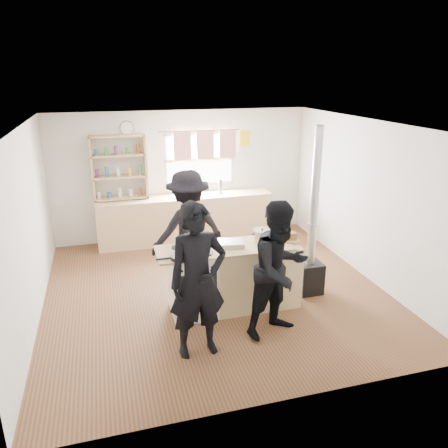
{
  "coord_description": "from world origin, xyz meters",
  "views": [
    {
      "loc": [
        -1.49,
        -5.81,
        3.17
      ],
      "look_at": [
        0.12,
        -0.1,
        1.1
      ],
      "focal_mm": 35.0,
      "sensor_mm": 36.0,
      "label": 1
    }
  ],
  "objects_px": {
    "thermos": "(220,187)",
    "roast_tray": "(231,243)",
    "stockpot_stove": "(194,241)",
    "bread_board": "(288,237)",
    "skillet_greens": "(181,256)",
    "flue_heater": "(311,252)",
    "person_far": "(189,229)",
    "stockpot_counter": "(262,235)",
    "cooking_island": "(234,277)",
    "person_near_right": "(280,270)",
    "person_near_left": "(198,281)"
  },
  "relations": [
    {
      "from": "person_near_left",
      "to": "cooking_island",
      "type": "bearing_deg",
      "value": 46.03
    },
    {
      "from": "skillet_greens",
      "to": "cooking_island",
      "type": "bearing_deg",
      "value": 15.68
    },
    {
      "from": "stockpot_counter",
      "to": "flue_heater",
      "type": "bearing_deg",
      "value": 3.84
    },
    {
      "from": "stockpot_stove",
      "to": "person_near_right",
      "type": "bearing_deg",
      "value": -45.29
    },
    {
      "from": "bread_board",
      "to": "stockpot_counter",
      "type": "bearing_deg",
      "value": 167.31
    },
    {
      "from": "stockpot_stove",
      "to": "bread_board",
      "type": "xyz_separation_m",
      "value": [
        1.32,
        -0.15,
        -0.02
      ]
    },
    {
      "from": "person_far",
      "to": "thermos",
      "type": "bearing_deg",
      "value": -131.21
    },
    {
      "from": "thermos",
      "to": "stockpot_stove",
      "type": "bearing_deg",
      "value": -112.48
    },
    {
      "from": "thermos",
      "to": "bread_board",
      "type": "height_order",
      "value": "thermos"
    },
    {
      "from": "thermos",
      "to": "skillet_greens",
      "type": "xyz_separation_m",
      "value": [
        -1.33,
        -2.99,
        -0.08
      ]
    },
    {
      "from": "person_near_left",
      "to": "thermos",
      "type": "bearing_deg",
      "value": 65.43
    },
    {
      "from": "thermos",
      "to": "bread_board",
      "type": "xyz_separation_m",
      "value": [
        0.23,
        -2.78,
        -0.06
      ]
    },
    {
      "from": "flue_heater",
      "to": "person_far",
      "type": "bearing_deg",
      "value": 154.98
    },
    {
      "from": "flue_heater",
      "to": "person_far",
      "type": "relative_size",
      "value": 1.38
    },
    {
      "from": "cooking_island",
      "to": "stockpot_stove",
      "type": "xyz_separation_m",
      "value": [
        -0.53,
        0.14,
        0.54
      ]
    },
    {
      "from": "skillet_greens",
      "to": "bread_board",
      "type": "distance_m",
      "value": 1.57
    },
    {
      "from": "cooking_island",
      "to": "roast_tray",
      "type": "xyz_separation_m",
      "value": [
        -0.04,
        0.03,
        0.5
      ]
    },
    {
      "from": "thermos",
      "to": "roast_tray",
      "type": "height_order",
      "value": "thermos"
    },
    {
      "from": "person_near_right",
      "to": "person_far",
      "type": "bearing_deg",
      "value": 96.31
    },
    {
      "from": "cooking_island",
      "to": "stockpot_counter",
      "type": "bearing_deg",
      "value": 9.21
    },
    {
      "from": "skillet_greens",
      "to": "flue_heater",
      "type": "relative_size",
      "value": 0.12
    },
    {
      "from": "person_far",
      "to": "stockpot_stove",
      "type": "bearing_deg",
      "value": 71.75
    },
    {
      "from": "thermos",
      "to": "person_near_right",
      "type": "xyz_separation_m",
      "value": [
        -0.2,
        -3.52,
        -0.16
      ]
    },
    {
      "from": "stockpot_stove",
      "to": "flue_heater",
      "type": "xyz_separation_m",
      "value": [
        1.75,
        -0.02,
        -0.35
      ]
    },
    {
      "from": "stockpot_counter",
      "to": "flue_heater",
      "type": "xyz_separation_m",
      "value": [
        0.8,
        0.05,
        -0.36
      ]
    },
    {
      "from": "cooking_island",
      "to": "stockpot_counter",
      "type": "xyz_separation_m",
      "value": [
        0.42,
        0.07,
        0.55
      ]
    },
    {
      "from": "skillet_greens",
      "to": "person_near_left",
      "type": "distance_m",
      "value": 0.68
    },
    {
      "from": "stockpot_stove",
      "to": "person_near_right",
      "type": "distance_m",
      "value": 1.27
    },
    {
      "from": "bread_board",
      "to": "person_far",
      "type": "xyz_separation_m",
      "value": [
        -1.24,
        0.92,
        -0.07
      ]
    },
    {
      "from": "roast_tray",
      "to": "person_near_right",
      "type": "distance_m",
      "value": 0.88
    },
    {
      "from": "roast_tray",
      "to": "stockpot_stove",
      "type": "xyz_separation_m",
      "value": [
        -0.49,
        0.11,
        0.04
      ]
    },
    {
      "from": "bread_board",
      "to": "stockpot_stove",
      "type": "bearing_deg",
      "value": 173.35
    },
    {
      "from": "flue_heater",
      "to": "stockpot_counter",
      "type": "bearing_deg",
      "value": -176.16
    },
    {
      "from": "skillet_greens",
      "to": "person_near_right",
      "type": "xyz_separation_m",
      "value": [
        1.13,
        -0.54,
        -0.08
      ]
    },
    {
      "from": "stockpot_counter",
      "to": "person_far",
      "type": "height_order",
      "value": "person_far"
    },
    {
      "from": "stockpot_stove",
      "to": "thermos",
      "type": "bearing_deg",
      "value": 67.52
    },
    {
      "from": "person_near_left",
      "to": "bread_board",
      "type": "bearing_deg",
      "value": 25.0
    },
    {
      "from": "skillet_greens",
      "to": "flue_heater",
      "type": "distance_m",
      "value": 2.05
    },
    {
      "from": "person_far",
      "to": "cooking_island",
      "type": "bearing_deg",
      "value": 104.15
    },
    {
      "from": "thermos",
      "to": "roast_tray",
      "type": "distance_m",
      "value": 2.81
    },
    {
      "from": "flue_heater",
      "to": "person_far",
      "type": "xyz_separation_m",
      "value": [
        -1.68,
        0.78,
        0.25
      ]
    },
    {
      "from": "bread_board",
      "to": "person_near_left",
      "type": "height_order",
      "value": "person_near_left"
    },
    {
      "from": "stockpot_counter",
      "to": "person_near_left",
      "type": "distance_m",
      "value": 1.49
    },
    {
      "from": "flue_heater",
      "to": "cooking_island",
      "type": "bearing_deg",
      "value": -174.3
    },
    {
      "from": "bread_board",
      "to": "person_near_left",
      "type": "xyz_separation_m",
      "value": [
        -1.5,
        -0.88,
        -0.05
      ]
    },
    {
      "from": "thermos",
      "to": "person_near_left",
      "type": "height_order",
      "value": "person_near_left"
    },
    {
      "from": "thermos",
      "to": "flue_heater",
      "type": "height_order",
      "value": "flue_heater"
    },
    {
      "from": "cooking_island",
      "to": "person_near_right",
      "type": "xyz_separation_m",
      "value": [
        0.35,
        -0.75,
        0.41
      ]
    },
    {
      "from": "person_far",
      "to": "person_near_left",
      "type": "bearing_deg",
      "value": 69.31
    },
    {
      "from": "person_near_right",
      "to": "bread_board",
      "type": "bearing_deg",
      "value": 40.0
    }
  ]
}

